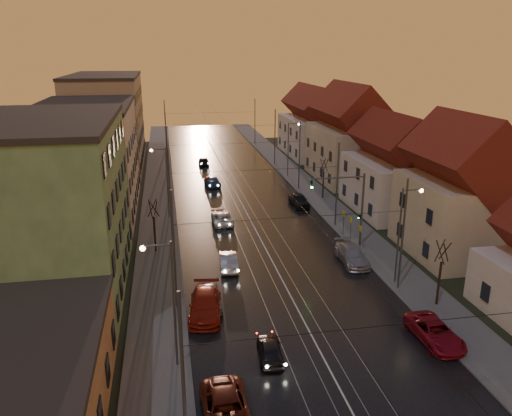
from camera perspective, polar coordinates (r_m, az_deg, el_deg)
ground at (r=31.17m, az=8.40°, el=-17.86°), size 160.00×160.00×0.00m
road at (r=66.93m, az=-2.47°, el=2.07°), size 16.00×120.00×0.04m
sidewalk_left at (r=66.35m, az=-11.06°, el=1.66°), size 4.00×120.00×0.15m
sidewalk_right at (r=68.95m, az=5.79°, el=2.51°), size 4.00×120.00×0.15m
tram_rail_0 at (r=66.67m, az=-4.35°, el=2.00°), size 0.06×120.00×0.03m
tram_rail_1 at (r=66.83m, az=-3.13°, el=2.06°), size 0.06×120.00×0.03m
tram_rail_2 at (r=67.03m, az=-1.82°, el=2.13°), size 0.06×120.00×0.03m
tram_rail_3 at (r=67.25m, az=-0.62°, el=2.19°), size 0.06×120.00×0.03m
apartment_left_1 at (r=40.53m, az=-22.34°, el=-0.20°), size 10.00×18.00×13.00m
apartment_left_2 at (r=59.74m, az=-18.64°, el=5.15°), size 10.00×20.00×12.00m
apartment_left_3 at (r=83.06m, az=-16.55°, el=9.34°), size 10.00×24.00×14.00m
house_right_1 at (r=48.31m, az=22.33°, el=1.24°), size 8.67×10.20×10.80m
house_right_2 at (r=59.45m, az=15.65°, el=4.02°), size 9.18×12.24×9.20m
house_right_3 at (r=72.70m, az=10.63°, el=7.71°), size 9.18×14.28×11.50m
house_right_4 at (r=89.64m, az=6.52°, el=9.25°), size 9.18×16.32×10.00m
catenary_pole_l_0 at (r=22.41m, az=-8.28°, el=-19.66°), size 0.16×0.16×9.00m
catenary_pole_l_1 at (r=35.54m, az=-9.34°, el=-4.93°), size 0.16×0.16×9.00m
catenary_pole_r_1 at (r=39.56m, az=16.42°, el=-3.06°), size 0.16×0.16×9.00m
catenary_pole_l_2 at (r=49.74m, az=-9.79°, el=1.65°), size 0.16×0.16×9.00m
catenary_pole_r_2 at (r=52.69m, az=9.25°, el=2.58°), size 0.16×0.16×9.00m
catenary_pole_l_3 at (r=64.30m, az=-10.04°, el=5.28°), size 0.16×0.16×9.00m
catenary_pole_r_3 at (r=66.61m, az=4.98°, el=5.91°), size 0.16×0.16×9.00m
catenary_pole_l_4 at (r=79.03m, az=-10.20°, el=7.56°), size 0.16×0.16×9.00m
catenary_pole_r_4 at (r=80.92m, az=2.18°, el=8.06°), size 0.16×0.16×9.00m
catenary_pole_l_5 at (r=96.81m, az=-10.33°, el=9.38°), size 0.16×0.16×9.00m
catenary_pole_r_5 at (r=98.36m, az=-0.12°, el=9.79°), size 0.16×0.16×9.00m
street_lamp_0 at (r=29.01m, az=-10.03°, el=-9.54°), size 1.75×0.32×8.00m
street_lamp_1 at (r=40.49m, az=16.49°, el=-2.01°), size 1.75×0.32×8.00m
street_lamp_2 at (r=55.44m, az=-10.45°, el=3.68°), size 1.75×0.32×8.00m
street_lamp_3 at (r=73.30m, az=3.93°, el=7.32°), size 1.75×0.32×8.00m
traffic_light_mast at (r=47.06m, az=10.96°, el=0.78°), size 5.30×0.32×7.20m
bare_tree_0 at (r=46.56m, az=-11.54°, el=-2.18°), size 1.09×1.09×5.11m
bare_tree_1 at (r=38.65m, az=20.27°, el=-7.19°), size 1.09×1.09×5.11m
bare_tree_2 at (r=62.91m, az=7.71°, el=3.23°), size 1.09×1.09×5.11m
driving_car_0 at (r=31.51m, az=1.62°, el=-15.88°), size 1.76×3.70×1.22m
driving_car_1 at (r=43.08m, az=-3.16°, el=-6.06°), size 1.78×4.32×1.39m
driving_car_2 at (r=53.92m, az=-3.90°, el=-1.18°), size 2.11×4.52×1.25m
driving_car_3 at (r=69.02m, az=-5.02°, el=3.07°), size 2.16×4.82×1.37m
driving_car_4 at (r=81.92m, az=-5.99°, el=5.37°), size 1.71×4.05×1.37m
parked_left_1 at (r=27.00m, az=-3.41°, el=-22.20°), size 2.44×5.24×1.45m
parked_left_2 at (r=36.09m, az=-5.82°, el=-10.95°), size 2.89×5.67×1.58m
parked_left_3 at (r=37.31m, az=-5.31°, el=-10.07°), size 1.67×4.10×1.39m
parked_right_0 at (r=34.96m, az=19.76°, el=-13.22°), size 2.39×4.92×1.35m
parked_right_1 at (r=44.94m, az=10.90°, el=-5.27°), size 2.29×5.22×1.49m
parked_right_2 at (r=60.16m, az=4.93°, el=0.92°), size 1.99×4.44×1.48m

